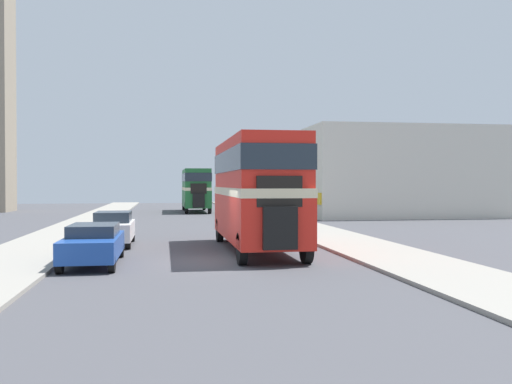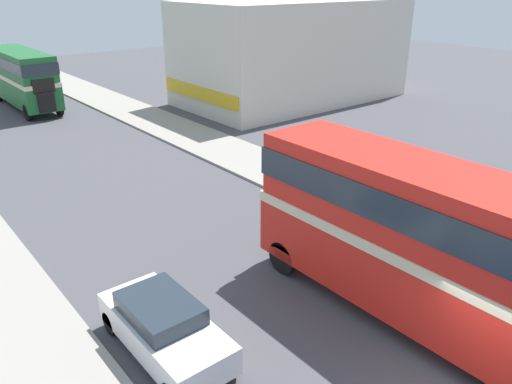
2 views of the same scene
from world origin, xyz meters
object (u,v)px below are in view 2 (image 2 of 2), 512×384
at_px(car_parked_mid, 164,327).
at_px(pedestrian_walking, 305,163).
at_px(bus_distant, 22,74).
at_px(double_decker_bus, 416,232).

distance_m(car_parked_mid, pedestrian_walking, 11.99).
bearing_deg(bus_distant, car_parked_mid, -100.17).
distance_m(double_decker_bus, bus_distant, 32.08).
height_order(bus_distant, car_parked_mid, bus_distant).
bearing_deg(car_parked_mid, double_decker_bus, -26.56).
relative_size(bus_distant, car_parked_mid, 2.29).
bearing_deg(pedestrian_walking, car_parked_mid, -151.26).
distance_m(bus_distant, pedestrian_walking, 23.98).
relative_size(double_decker_bus, bus_distant, 1.05).
height_order(double_decker_bus, bus_distant, double_decker_bus).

